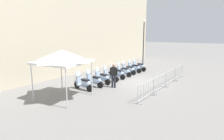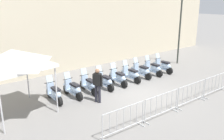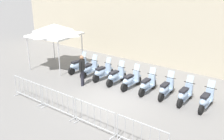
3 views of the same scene
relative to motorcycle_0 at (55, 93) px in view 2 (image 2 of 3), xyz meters
The scene contains 17 objects.
ground_plane 4.41m from the motorcycle_0, 33.96° to the right, with size 120.00×120.00×0.00m, color slate.
motorcycle_0 is the anchor object (origin of this frame).
motorcycle_1 1.01m from the motorcycle_0, 13.11° to the right, with size 0.60×1.72×1.24m.
motorcycle_2 2.00m from the motorcycle_0, 10.09° to the right, with size 0.70×1.71×1.24m.
motorcycle_3 3.00m from the motorcycle_0, 10.81° to the right, with size 0.65×1.72×1.24m.
motorcycle_4 3.99m from the motorcycle_0, 10.57° to the right, with size 0.70×1.71×1.24m.
motorcycle_5 5.00m from the motorcycle_0, 10.04° to the right, with size 0.61×1.72×1.24m.
motorcycle_6 6.00m from the motorcycle_0, ahead, with size 0.58×1.72×1.24m.
motorcycle_7 6.99m from the motorcycle_0, ahead, with size 0.63×1.72×1.24m.
motorcycle_8 7.99m from the motorcycle_0, ahead, with size 0.64×1.72×1.24m.
barrier_segment_0 4.34m from the motorcycle_0, 88.78° to the right, with size 2.02×0.74×1.07m.
barrier_segment_1 5.18m from the motorcycle_0, 64.97° to the right, with size 2.02×0.74×1.07m.
barrier_segment_2 6.62m from the motorcycle_0, 49.62° to the right, with size 2.02×0.74×1.07m.
barrier_segment_3 8.36m from the motorcycle_0, 40.18° to the right, with size 2.02×0.74×1.07m.
street_lamp 11.06m from the motorcycle_0, ahead, with size 0.36×0.36×5.17m.
officer_near_row_end 2.18m from the motorcycle_0, 48.37° to the right, with size 0.31×0.53×1.73m.
canopy_tent 2.75m from the motorcycle_0, behind, with size 2.72×2.72×2.91m.
Camera 2 is at (-10.10, -7.30, 5.08)m, focal length 40.03 mm.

